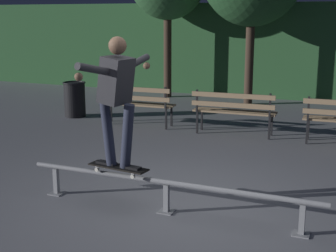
{
  "coord_description": "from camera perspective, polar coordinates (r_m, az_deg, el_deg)",
  "views": [
    {
      "loc": [
        2.1,
        -5.17,
        2.27
      ],
      "look_at": [
        -0.32,
        0.56,
        0.85
      ],
      "focal_mm": 51.71,
      "sensor_mm": 36.0,
      "label": 1
    }
  ],
  "objects": [
    {
      "name": "trash_can",
      "position": [
        11.29,
        -10.94,
        3.17
      ],
      "size": [
        0.52,
        0.52,
        0.8
      ],
      "color": "black",
      "rests_on": "ground"
    },
    {
      "name": "park_bench_left_center",
      "position": [
        9.37,
        7.75,
        2.09
      ],
      "size": [
        1.62,
        0.49,
        0.88
      ],
      "color": "black",
      "rests_on": "ground"
    },
    {
      "name": "park_bench_leftmost",
      "position": [
        10.11,
        -3.82,
        2.97
      ],
      "size": [
        1.62,
        0.49,
        0.88
      ],
      "color": "black",
      "rests_on": "ground"
    },
    {
      "name": "grind_rail",
      "position": [
        5.71,
        -0.19,
        -7.26
      ],
      "size": [
        3.67,
        0.18,
        0.4
      ],
      "color": "gray",
      "rests_on": "ground"
    },
    {
      "name": "ground_plane",
      "position": [
        6.03,
        0.73,
        -9.26
      ],
      "size": [
        90.0,
        90.0,
        0.0
      ],
      "primitive_type": "plane",
      "color": "slate"
    },
    {
      "name": "hedge_backdrop",
      "position": [
        14.21,
        14.51,
        8.62
      ],
      "size": [
        24.0,
        1.2,
        2.63
      ],
      "primitive_type": "cube",
      "color": "#2D5B33",
      "rests_on": "ground"
    },
    {
      "name": "skateboard",
      "position": [
        5.92,
        -5.88,
        -4.87
      ],
      "size": [
        0.8,
        0.3,
        0.09
      ],
      "color": "black",
      "rests_on": "grind_rail"
    },
    {
      "name": "skateboarder",
      "position": [
        5.7,
        -6.07,
        4.11
      ],
      "size": [
        0.63,
        1.4,
        1.56
      ],
      "color": "black",
      "rests_on": "skateboard"
    }
  ]
}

